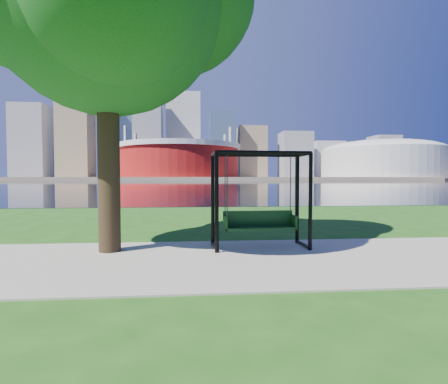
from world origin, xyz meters
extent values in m
plane|color=#1E5114|center=(0.00, 0.00, 0.00)|extent=(900.00, 900.00, 0.00)
cube|color=#9E937F|center=(0.00, -0.50, 0.01)|extent=(120.00, 4.00, 0.03)
cube|color=black|center=(0.00, 102.00, 0.01)|extent=(900.00, 180.00, 0.02)
cube|color=#937F60|center=(0.00, 306.00, 1.00)|extent=(900.00, 228.00, 2.00)
cylinder|color=maroon|center=(-10.00, 235.00, 13.00)|extent=(80.00, 80.00, 22.00)
cylinder|color=silver|center=(-10.00, 235.00, 22.50)|extent=(83.00, 83.00, 3.00)
cylinder|color=silver|center=(22.91, 254.00, 18.00)|extent=(2.00, 2.00, 32.00)
cylinder|color=silver|center=(-42.91, 254.00, 18.00)|extent=(2.00, 2.00, 32.00)
cylinder|color=silver|center=(-42.91, 216.00, 18.00)|extent=(2.00, 2.00, 32.00)
cylinder|color=silver|center=(22.91, 216.00, 18.00)|extent=(2.00, 2.00, 32.00)
cylinder|color=beige|center=(135.00, 235.00, 12.00)|extent=(84.00, 84.00, 20.00)
ellipsoid|color=beige|center=(135.00, 235.00, 21.00)|extent=(84.00, 84.00, 15.12)
cube|color=gray|center=(-140.00, 310.00, 33.00)|extent=(28.00, 28.00, 62.00)
cube|color=#998466|center=(-100.00, 300.00, 46.00)|extent=(26.00, 26.00, 88.00)
cube|color=slate|center=(-70.00, 325.00, 49.50)|extent=(30.00, 24.00, 95.00)
cube|color=gray|center=(-40.00, 305.00, 38.00)|extent=(24.00, 24.00, 72.00)
cube|color=silver|center=(-10.00, 335.00, 42.00)|extent=(32.00, 28.00, 80.00)
cube|color=slate|center=(25.00, 310.00, 31.00)|extent=(22.00, 22.00, 58.00)
cube|color=#998466|center=(55.00, 325.00, 26.00)|extent=(26.00, 26.00, 48.00)
cube|color=gray|center=(95.00, 315.00, 23.00)|extent=(28.00, 24.00, 42.00)
cube|color=silver|center=(135.00, 340.00, 20.00)|extent=(30.00, 26.00, 36.00)
cube|color=gray|center=(185.00, 320.00, 22.00)|extent=(24.00, 24.00, 40.00)
cube|color=#998466|center=(225.00, 335.00, 18.00)|extent=(26.00, 26.00, 32.00)
sphere|color=#998466|center=(-100.00, 300.00, 93.50)|extent=(10.00, 10.00, 10.00)
cylinder|color=black|center=(-0.42, 0.13, 1.09)|extent=(0.09, 0.09, 2.18)
cylinder|color=black|center=(1.66, 0.22, 1.09)|extent=(0.09, 0.09, 2.18)
cylinder|color=black|center=(-0.46, 0.98, 1.09)|extent=(0.09, 0.09, 2.18)
cylinder|color=black|center=(1.62, 1.07, 1.09)|extent=(0.09, 0.09, 2.18)
cylinder|color=black|center=(0.62, 0.17, 2.18)|extent=(2.09, 0.17, 0.09)
cylinder|color=black|center=(0.58, 1.03, 2.18)|extent=(2.09, 0.17, 0.09)
cylinder|color=black|center=(-0.44, 0.56, 2.18)|extent=(0.12, 0.86, 0.09)
cylinder|color=black|center=(-0.44, 0.56, 0.08)|extent=(0.10, 0.86, 0.07)
cylinder|color=black|center=(1.64, 0.64, 2.18)|extent=(0.12, 0.86, 0.09)
cylinder|color=black|center=(1.64, 0.64, 0.08)|extent=(0.10, 0.86, 0.07)
cube|color=black|center=(0.60, 0.60, 0.47)|extent=(1.68, 0.50, 0.06)
cube|color=black|center=(0.59, 0.78, 0.68)|extent=(1.66, 0.12, 0.36)
cube|color=black|center=(-0.20, 0.57, 0.61)|extent=(0.07, 0.43, 0.32)
cube|color=black|center=(1.40, 0.63, 0.61)|extent=(0.07, 0.43, 0.32)
cylinder|color=#2C2C30|center=(-0.17, 0.39, 1.45)|extent=(0.02, 0.02, 1.38)
cylinder|color=#2C2C30|center=(1.39, 0.46, 1.45)|extent=(0.02, 0.02, 1.38)
cylinder|color=#2C2C30|center=(-0.19, 0.74, 1.45)|extent=(0.02, 0.02, 1.38)
cylinder|color=#2C2C30|center=(1.37, 0.81, 1.45)|extent=(0.02, 0.02, 1.38)
cylinder|color=black|center=(-2.75, 0.49, 2.35)|extent=(0.47, 0.47, 4.70)
camera|label=1|loc=(-0.92, -7.29, 1.64)|focal=28.00mm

